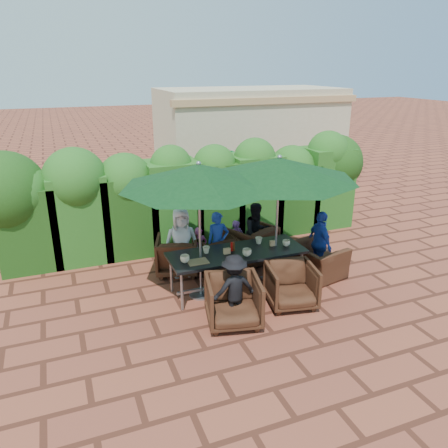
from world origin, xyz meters
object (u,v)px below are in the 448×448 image
object	(u,v)px
chair_far_mid	(216,251)
chair_far_right	(251,242)
chair_end_right	(317,255)
chair_near_right	(291,283)
umbrella_left	(199,176)
chair_far_left	(177,253)
umbrella_right	(279,169)
dining_table	(237,255)
chair_near_left	(233,299)

from	to	relation	value
chair_far_mid	chair_far_right	bearing A→B (deg)	177.20
chair_end_right	chair_near_right	bearing A→B (deg)	115.62
umbrella_left	chair_near_right	size ratio (longest dim) A/B	3.23
chair_far_left	chair_far_mid	bearing A→B (deg)	-169.20
umbrella_right	chair_far_left	distance (m)	2.65
dining_table	umbrella_left	bearing A→B (deg)	179.08
umbrella_left	chair_far_right	size ratio (longest dim) A/B	3.04
umbrella_right	chair_far_mid	bearing A→B (deg)	130.69
umbrella_right	chair_far_mid	xyz separation A→B (m)	(-0.83, 0.97, -1.83)
dining_table	umbrella_right	distance (m)	1.73
chair_far_mid	dining_table	bearing A→B (deg)	85.60
umbrella_left	umbrella_right	distance (m)	1.48
chair_near_right	chair_far_mid	bearing A→B (deg)	121.90
chair_far_left	chair_far_right	xyz separation A→B (m)	(1.60, -0.04, 0.02)
chair_near_left	umbrella_left	bearing A→B (deg)	113.34
umbrella_left	chair_end_right	world-z (taller)	umbrella_left
chair_near_right	chair_far_left	bearing A→B (deg)	138.61
chair_far_right	umbrella_left	bearing A→B (deg)	11.45
chair_far_left	chair_near_right	size ratio (longest dim) A/B	1.01
umbrella_left	chair_far_mid	distance (m)	2.16
chair_far_mid	chair_near_left	distance (m)	2.04
dining_table	chair_far_right	size ratio (longest dim) A/B	2.86
umbrella_right	chair_far_left	size ratio (longest dim) A/B	3.39
dining_table	chair_far_right	distance (m)	1.29
chair_far_right	dining_table	bearing A→B (deg)	29.94
dining_table	chair_far_left	size ratio (longest dim) A/B	3.03
umbrella_right	chair_far_right	xyz separation A→B (m)	(-0.02, 1.03, -1.78)
chair_far_right	chair_near_left	distance (m)	2.41
dining_table	chair_far_left	bearing A→B (deg)	128.24
chair_far_right	chair_end_right	xyz separation A→B (m)	(0.92, -1.09, -0.01)
chair_near_left	chair_near_right	bearing A→B (deg)	21.13
umbrella_left	chair_near_left	distance (m)	2.08
umbrella_right	chair_end_right	size ratio (longest dim) A/B	2.86
umbrella_left	chair_end_right	size ratio (longest dim) A/B	2.71
chair_far_right	chair_near_right	xyz separation A→B (m)	(-0.11, -1.89, -0.03)
chair_far_left	chair_far_right	distance (m)	1.60
umbrella_left	chair_near_left	size ratio (longest dim) A/B	3.06
dining_table	umbrella_right	size ratio (longest dim) A/B	0.89
chair_far_left	chair_far_right	world-z (taller)	chair_far_right
chair_far_left	chair_near_left	xyz separation A→B (m)	(0.34, -2.10, 0.02)
umbrella_right	chair_near_right	bearing A→B (deg)	-98.87
chair_far_right	chair_near_right	world-z (taller)	chair_far_right
dining_table	chair_near_right	xyz separation A→B (m)	(0.65, -0.87, -0.27)
dining_table	chair_far_left	xyz separation A→B (m)	(-0.84, 1.06, -0.26)
chair_near_right	dining_table	bearing A→B (deg)	137.78
dining_table	chair_near_right	bearing A→B (deg)	-53.26
chair_far_mid	chair_far_right	distance (m)	0.81
chair_far_mid	chair_end_right	world-z (taller)	chair_end_right
umbrella_left	chair_far_mid	bearing A→B (deg)	55.67
chair_far_mid	chair_near_right	size ratio (longest dim) A/B	0.94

